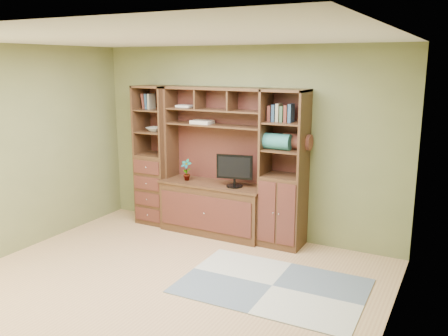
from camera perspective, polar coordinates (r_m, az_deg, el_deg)
The scene contains 11 objects.
room at distance 4.86m, azimuth -7.74°, elevation -0.30°, with size 4.60×4.10×2.64m.
center_hutch at distance 6.53m, azimuth -1.34°, elevation 0.67°, with size 1.54×0.53×2.05m, color #442918.
left_tower at distance 7.10m, azimuth -8.26°, elevation 1.50°, with size 0.50×0.45×2.05m, color #442918.
right_tower at distance 6.15m, azimuth 7.21°, elevation -0.19°, with size 0.55×0.45×2.05m, color #442918.
rug at distance 5.31m, azimuth 5.81°, elevation -13.94°, with size 1.96×1.30×0.01m, color #959A9A.
monitor at distance 6.34m, azimuth 1.28°, elevation 0.38°, with size 0.50×0.22×0.61m, color black.
orchid at distance 6.74m, azimuth -4.56°, elevation -0.23°, with size 0.16×0.11×0.31m, color #B76F3E.
magazines at distance 6.63m, azimuth -2.64°, elevation 5.55°, with size 0.29×0.21×0.04m, color beige.
bowl at distance 7.03m, azimuth -8.33°, elevation 4.65°, with size 0.23×0.23×0.06m, color beige.
blanket_teal at distance 6.06m, azimuth 6.42°, elevation 3.19°, with size 0.35×0.20×0.20m, color #2C756F.
blanket_red at distance 6.11m, azimuth 8.81°, elevation 3.17°, with size 0.36×0.20×0.20m, color brown.
Camera 1 is at (2.77, -3.85, 2.38)m, focal length 38.00 mm.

